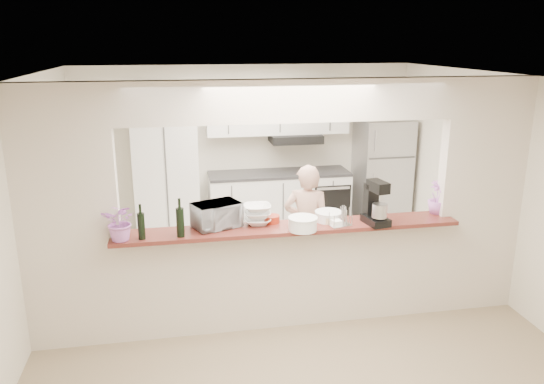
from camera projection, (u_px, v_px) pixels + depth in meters
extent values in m
plane|color=gray|center=(287.00, 323.00, 5.53)|extent=(6.00, 6.00, 0.00)
cube|color=beige|center=(263.00, 263.00, 7.00)|extent=(5.00, 2.90, 0.01)
cube|color=beige|center=(69.00, 221.00, 4.83)|extent=(0.90, 0.15, 2.50)
cube|color=beige|center=(479.00, 198.00, 5.55)|extent=(0.90, 0.15, 2.50)
cube|color=beige|center=(289.00, 101.00, 4.90)|extent=(3.20, 0.15, 0.40)
cube|color=beige|center=(288.00, 276.00, 5.39)|extent=(3.20, 0.15, 1.05)
cube|color=maroon|center=(289.00, 228.00, 5.19)|extent=(3.40, 0.38, 0.04)
cube|color=silver|center=(166.00, 170.00, 7.58)|extent=(0.90, 0.60, 2.10)
cube|color=silver|center=(279.00, 204.00, 8.04)|extent=(2.10, 0.60, 0.90)
cube|color=#2F2F32|center=(279.00, 174.00, 7.91)|extent=(2.10, 0.62, 0.04)
cube|color=silver|center=(278.00, 108.00, 7.76)|extent=(2.10, 0.35, 0.75)
cube|color=black|center=(296.00, 138.00, 7.83)|extent=(0.75, 0.45, 0.12)
cube|color=black|center=(333.00, 204.00, 7.87)|extent=(0.55, 0.02, 0.55)
cube|color=#BABABF|center=(381.00, 174.00, 8.16)|extent=(0.75, 0.70, 1.70)
imported|color=#C769AC|center=(121.00, 222.00, 4.76)|extent=(0.39, 0.36, 0.36)
cylinder|color=black|center=(180.00, 223.00, 4.87)|extent=(0.07, 0.07, 0.27)
cylinder|color=black|center=(179.00, 203.00, 4.82)|extent=(0.03, 0.03, 0.09)
cylinder|color=black|center=(141.00, 226.00, 4.81)|extent=(0.07, 0.07, 0.25)
cylinder|color=black|center=(140.00, 209.00, 4.76)|extent=(0.02, 0.02, 0.09)
imported|color=#A4A5A9|center=(217.00, 215.00, 5.12)|extent=(0.52, 0.44, 0.24)
imported|color=silver|center=(257.00, 215.00, 5.20)|extent=(0.27, 0.27, 0.20)
cylinder|color=white|center=(303.00, 224.00, 5.05)|extent=(0.27, 0.27, 0.12)
cylinder|color=white|center=(303.00, 218.00, 5.03)|extent=(0.28, 0.28, 0.01)
cylinder|color=white|center=(328.00, 216.00, 5.32)|extent=(0.27, 0.27, 0.09)
cylinder|color=white|center=(329.00, 212.00, 5.31)|extent=(0.28, 0.28, 0.01)
cylinder|color=maroon|center=(272.00, 219.00, 5.27)|extent=(0.16, 0.16, 0.07)
cylinder|color=beige|center=(328.00, 219.00, 5.26)|extent=(0.14, 0.14, 0.07)
cube|color=silver|center=(340.00, 225.00, 5.17)|extent=(0.23, 0.16, 0.01)
cube|color=white|center=(340.00, 222.00, 5.16)|extent=(0.10, 0.10, 0.05)
cube|color=black|center=(376.00, 220.00, 5.23)|extent=(0.24, 0.32, 0.07)
cube|color=black|center=(371.00, 199.00, 5.27)|extent=(0.14, 0.12, 0.31)
cube|color=black|center=(378.00, 186.00, 5.12)|extent=(0.17, 0.27, 0.10)
cylinder|color=#B7B7BC|center=(380.00, 211.00, 5.14)|extent=(0.15, 0.15, 0.14)
imported|color=#AC69C4|center=(437.00, 198.00, 5.51)|extent=(0.25, 0.25, 0.34)
imported|color=tan|center=(307.00, 228.00, 6.15)|extent=(0.63, 0.52, 1.49)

